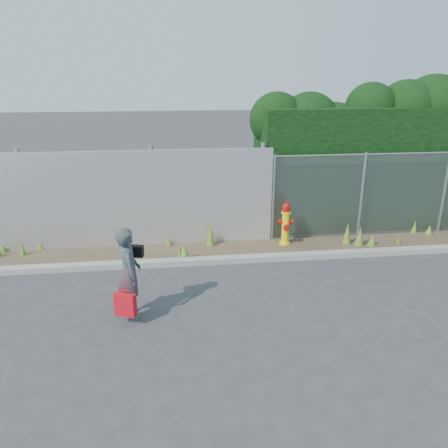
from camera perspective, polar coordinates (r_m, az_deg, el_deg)
ground at (r=7.68m, az=3.55°, el=-10.43°), size 80.00×80.00×0.00m
curb at (r=9.24m, az=1.55°, el=-4.62°), size 16.00×0.22×0.12m
weed_strip at (r=9.80m, az=-0.58°, el=-2.84°), size 16.00×1.30×0.55m
corrugated_fence at (r=10.13m, az=-17.96°, el=2.86°), size 8.50×0.21×2.30m
chainlink_fence at (r=11.37m, az=22.38°, el=3.71°), size 6.50×0.07×2.05m
hedge at (r=12.18m, az=21.84°, el=9.66°), size 7.53×1.97×3.76m
fire_hydrant at (r=10.08m, az=8.04°, el=-0.04°), size 0.34×0.31×1.03m
woman at (r=7.14m, az=-12.28°, el=-6.32°), size 0.49×0.63×1.54m
red_tote_bag at (r=7.11m, az=-12.76°, el=-10.24°), size 0.34×0.12×0.44m
black_shoulder_bag at (r=7.12m, az=-11.49°, el=-3.48°), size 0.25×0.10×0.19m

